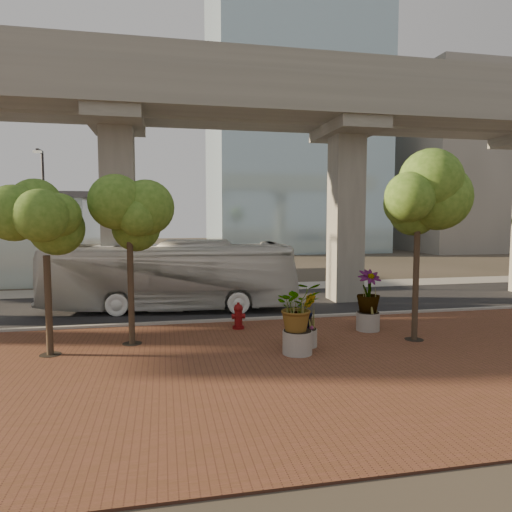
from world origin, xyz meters
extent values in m
plane|color=#353127|center=(0.00, 0.00, 0.00)|extent=(160.00, 160.00, 0.00)
cube|color=brown|center=(0.00, -8.00, 0.03)|extent=(70.00, 13.00, 0.06)
cube|color=black|center=(0.00, 2.00, 0.02)|extent=(90.00, 8.00, 0.04)
cube|color=#9C9891|center=(0.00, -2.00, 0.08)|extent=(70.00, 0.25, 0.16)
cube|color=#9C9891|center=(0.00, 7.50, 0.03)|extent=(90.00, 3.00, 0.06)
cube|color=gray|center=(0.00, 0.40, 10.50)|extent=(72.00, 2.40, 1.80)
cube|color=gray|center=(0.00, 3.60, 10.50)|extent=(72.00, 2.40, 1.80)
cube|color=gray|center=(0.00, -0.70, 11.90)|extent=(72.00, 0.12, 1.00)
cube|color=gray|center=(0.00, 4.70, 11.90)|extent=(72.00, 0.12, 1.00)
cube|color=gray|center=(38.00, 36.00, 12.00)|extent=(18.00, 16.00, 24.00)
imported|color=silver|center=(-3.48, 1.11, 1.72)|extent=(12.63, 4.45, 3.44)
cylinder|color=#650B0C|center=(-0.88, -3.42, 0.11)|extent=(0.49, 0.49, 0.11)
cylinder|color=#650B0C|center=(-0.88, -3.42, 0.51)|extent=(0.32, 0.32, 0.78)
sphere|color=#650B0C|center=(-0.88, -3.42, 0.90)|extent=(0.38, 0.38, 0.38)
cylinder|color=#650B0C|center=(-0.88, -3.42, 1.07)|extent=(0.11, 0.11, 0.14)
cylinder|color=#650B0C|center=(-0.88, -3.42, 0.57)|extent=(0.54, 0.22, 0.22)
cylinder|color=gray|center=(0.50, -7.23, 0.45)|extent=(1.00, 1.00, 0.78)
imported|color=#355C18|center=(0.50, -7.23, 1.67)|extent=(2.22, 2.22, 1.67)
cylinder|color=#A7A397|center=(4.22, -4.74, 0.43)|extent=(0.94, 0.94, 0.73)
imported|color=#355C18|center=(4.22, -4.74, 1.65)|extent=(2.30, 2.30, 1.72)
cylinder|color=#A69F96|center=(1.05, -6.44, 0.37)|extent=(0.80, 0.80, 0.62)
imported|color=#355C18|center=(1.05, -6.44, 1.34)|extent=(1.77, 1.77, 1.33)
cylinder|color=#423526|center=(-7.61, -5.70, 1.72)|extent=(0.22, 0.22, 3.32)
cylinder|color=black|center=(-7.61, -5.70, 0.07)|extent=(0.70, 0.70, 0.01)
cylinder|color=#423526|center=(-5.02, -4.87, 1.94)|extent=(0.22, 0.22, 3.76)
cylinder|color=black|center=(-5.02, -4.87, 0.07)|extent=(0.70, 0.70, 0.01)
cylinder|color=#423526|center=(5.30, -6.41, 2.16)|extent=(0.22, 0.22, 4.21)
cylinder|color=black|center=(5.30, -6.41, 0.07)|extent=(0.70, 0.70, 0.01)
cylinder|color=#2E2E33|center=(-10.39, 6.05, 4.13)|extent=(0.14, 0.14, 8.19)
cube|color=#2E2E33|center=(-10.39, 5.54, 8.23)|extent=(0.15, 1.02, 0.15)
cube|color=silver|center=(-10.39, 5.03, 8.13)|extent=(0.41, 0.20, 0.12)
cylinder|color=#2C2C31|center=(7.39, 5.50, 4.48)|extent=(0.16, 0.16, 8.88)
cube|color=#2C2C31|center=(7.39, 4.94, 8.92)|extent=(0.17, 1.11, 0.17)
cube|color=silver|center=(7.39, 4.39, 8.81)|extent=(0.44, 0.22, 0.13)
camera|label=1|loc=(-3.86, -21.62, 4.64)|focal=32.00mm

